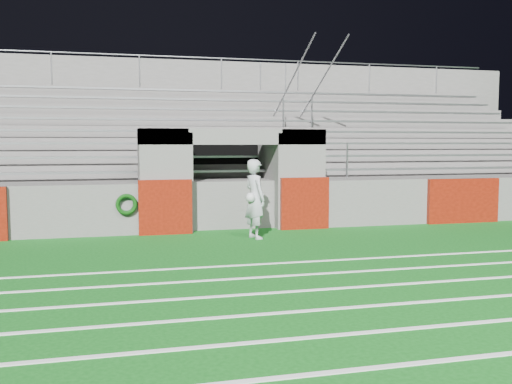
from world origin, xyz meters
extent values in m
plane|color=#0D5314|center=(0.00, 0.00, 0.00)|extent=(90.00, 90.00, 0.00)
cube|color=white|center=(0.00, -6.00, 0.01)|extent=(28.00, 0.09, 0.01)
cube|color=white|center=(0.00, -5.00, 0.01)|extent=(28.00, 0.09, 0.01)
cube|color=white|center=(0.00, -4.00, 0.01)|extent=(28.00, 0.09, 0.01)
cube|color=white|center=(0.00, -3.00, 0.01)|extent=(28.00, 0.09, 0.01)
cube|color=white|center=(0.00, -2.00, 0.01)|extent=(28.00, 0.09, 0.01)
cube|color=white|center=(0.00, -1.00, 0.01)|extent=(28.00, 0.09, 0.01)
cube|color=#5A5855|center=(7.70, 3.17, 0.62)|extent=(10.60, 0.35, 1.25)
cube|color=#5A5855|center=(-1.80, 3.50, 1.30)|extent=(1.20, 1.00, 2.60)
cube|color=#5A5855|center=(1.80, 3.50, 1.30)|extent=(1.20, 1.00, 2.60)
cube|color=black|center=(0.00, 5.20, 1.25)|extent=(2.60, 0.20, 2.50)
cube|color=#5A5855|center=(-1.15, 4.10, 1.25)|extent=(0.10, 2.20, 2.50)
cube|color=#5A5855|center=(1.15, 4.10, 1.25)|extent=(0.10, 2.20, 2.50)
cube|color=#5A5855|center=(0.00, 3.50, 2.40)|extent=(4.80, 1.00, 0.40)
cube|color=#5A5855|center=(0.00, 7.35, 1.15)|extent=(26.00, 8.00, 0.20)
cube|color=#5A5855|center=(0.00, 7.35, 0.53)|extent=(26.00, 8.00, 1.05)
cube|color=#581107|center=(-1.80, 2.94, 0.68)|extent=(1.30, 0.15, 1.35)
cube|color=#581107|center=(1.80, 2.94, 0.68)|extent=(1.30, 0.15, 1.35)
cube|color=#581107|center=(6.50, 2.94, 0.62)|extent=(2.20, 0.15, 1.25)
cube|color=gray|center=(0.00, 4.43, 1.47)|extent=(23.00, 0.28, 0.06)
cube|color=#5A5855|center=(0.00, 5.28, 1.44)|extent=(24.00, 0.75, 0.38)
cube|color=gray|center=(0.00, 5.18, 1.85)|extent=(23.00, 0.28, 0.06)
cube|color=#5A5855|center=(0.00, 6.03, 1.63)|extent=(24.00, 0.75, 0.76)
cube|color=gray|center=(0.00, 5.93, 2.23)|extent=(23.00, 0.28, 0.06)
cube|color=#5A5855|center=(0.00, 6.78, 1.82)|extent=(24.00, 0.75, 1.14)
cube|color=gray|center=(0.00, 6.68, 2.61)|extent=(23.00, 0.28, 0.06)
cube|color=#5A5855|center=(0.00, 7.53, 2.01)|extent=(24.00, 0.75, 1.52)
cube|color=gray|center=(0.00, 7.43, 2.99)|extent=(23.00, 0.28, 0.06)
cube|color=#5A5855|center=(0.00, 8.28, 2.20)|extent=(24.00, 0.75, 1.90)
cube|color=gray|center=(0.00, 8.18, 3.37)|extent=(23.00, 0.28, 0.06)
cube|color=#5A5855|center=(0.00, 9.03, 2.39)|extent=(24.00, 0.75, 2.28)
cube|color=gray|center=(0.00, 8.93, 3.75)|extent=(23.00, 0.28, 0.06)
cube|color=#5A5855|center=(0.00, 9.78, 2.58)|extent=(24.00, 0.75, 2.66)
cube|color=gray|center=(0.00, 9.68, 4.13)|extent=(23.00, 0.28, 0.06)
cube|color=#5A5855|center=(0.00, 10.45, 2.65)|extent=(26.00, 0.60, 5.29)
cylinder|color=#A5A8AD|center=(2.50, 4.15, 1.75)|extent=(0.05, 0.05, 1.00)
cylinder|color=#A5A8AD|center=(2.50, 7.15, 3.27)|extent=(0.05, 0.05, 1.00)
cylinder|color=#A5A8AD|center=(2.50, 10.15, 4.79)|extent=(0.05, 0.05, 1.00)
cylinder|color=#A5A8AD|center=(2.50, 7.15, 3.77)|extent=(0.05, 6.02, 3.08)
cylinder|color=#A5A8AD|center=(3.50, 4.15, 1.75)|extent=(0.05, 0.05, 1.00)
cylinder|color=#A5A8AD|center=(3.50, 7.15, 3.27)|extent=(0.05, 0.05, 1.00)
cylinder|color=#A5A8AD|center=(3.50, 10.15, 4.79)|extent=(0.05, 0.05, 1.00)
cylinder|color=#A5A8AD|center=(3.50, 7.15, 3.77)|extent=(0.05, 6.02, 3.08)
cylinder|color=#A5A8AD|center=(-5.00, 10.15, 4.84)|extent=(0.05, 0.05, 1.10)
cylinder|color=#A5A8AD|center=(-2.00, 10.15, 4.84)|extent=(0.05, 0.05, 1.10)
cylinder|color=#A5A8AD|center=(1.00, 10.15, 4.84)|extent=(0.05, 0.05, 1.10)
cylinder|color=#A5A8AD|center=(4.00, 10.15, 4.84)|extent=(0.05, 0.05, 1.10)
cylinder|color=#A5A8AD|center=(7.00, 10.15, 4.84)|extent=(0.05, 0.05, 1.10)
cylinder|color=#A5A8AD|center=(10.00, 10.15, 4.84)|extent=(0.05, 0.05, 1.10)
cylinder|color=#A5A8AD|center=(0.00, 10.15, 5.39)|extent=(24.00, 0.05, 0.05)
imported|color=#A6ABB0|center=(0.19, 1.84, 0.93)|extent=(0.62, 0.78, 1.87)
sphere|color=white|center=(0.04, 1.70, 0.99)|extent=(0.23, 0.23, 0.23)
torus|color=#0D4118|center=(-2.73, 2.95, 0.77)|extent=(0.49, 0.09, 0.49)
torus|color=#0C3B0B|center=(-2.73, 2.90, 0.77)|extent=(0.52, 0.10, 0.52)
camera|label=1|loc=(-3.08, -11.04, 2.24)|focal=40.00mm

